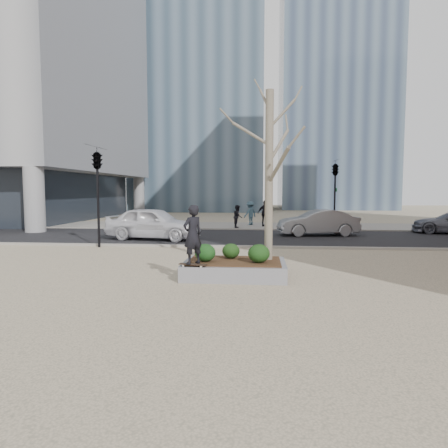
# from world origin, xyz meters

# --- Properties ---
(ground) EXTENTS (120.00, 120.00, 0.00)m
(ground) POSITION_xyz_m (0.00, 0.00, 0.00)
(ground) COLOR #BFAB8D
(ground) RESTS_ON ground
(street) EXTENTS (60.00, 8.00, 0.02)m
(street) POSITION_xyz_m (0.00, 10.00, 0.01)
(street) COLOR black
(street) RESTS_ON ground
(far_sidewalk) EXTENTS (60.00, 6.00, 0.02)m
(far_sidewalk) POSITION_xyz_m (0.00, 17.00, 0.01)
(far_sidewalk) COLOR gray
(far_sidewalk) RESTS_ON ground
(planter) EXTENTS (3.00, 2.00, 0.45)m
(planter) POSITION_xyz_m (1.00, 0.00, 0.23)
(planter) COLOR gray
(planter) RESTS_ON ground
(planter_mulch) EXTENTS (2.70, 1.70, 0.04)m
(planter_mulch) POSITION_xyz_m (1.00, 0.00, 0.47)
(planter_mulch) COLOR #382314
(planter_mulch) RESTS_ON planter
(sycamore_tree) EXTENTS (2.80, 2.80, 6.60)m
(sycamore_tree) POSITION_xyz_m (2.00, 0.30, 3.79)
(sycamore_tree) COLOR gray
(sycamore_tree) RESTS_ON planter_mulch
(shrub_left) EXTENTS (0.61, 0.61, 0.52)m
(shrub_left) POSITION_xyz_m (0.16, -0.28, 0.75)
(shrub_left) COLOR #143F16
(shrub_left) RESTS_ON planter_mulch
(shrub_middle) EXTENTS (0.53, 0.53, 0.45)m
(shrub_middle) POSITION_xyz_m (0.87, 0.33, 0.72)
(shrub_middle) COLOR #183811
(shrub_middle) RESTS_ON planter_mulch
(shrub_right) EXTENTS (0.63, 0.63, 0.53)m
(shrub_right) POSITION_xyz_m (1.72, -0.32, 0.76)
(shrub_right) COLOR #183310
(shrub_right) RESTS_ON planter_mulch
(skateboard) EXTENTS (0.80, 0.33, 0.08)m
(skateboard) POSITION_xyz_m (-0.10, -0.88, 0.49)
(skateboard) COLOR black
(skateboard) RESTS_ON planter
(skateboarder) EXTENTS (0.70, 0.70, 1.64)m
(skateboarder) POSITION_xyz_m (-0.10, -0.88, 1.34)
(skateboarder) COLOR black
(skateboarder) RESTS_ON skateboard
(police_car) EXTENTS (5.20, 2.80, 1.68)m
(police_car) POSITION_xyz_m (-3.79, 8.53, 0.86)
(police_car) COLOR white
(police_car) RESTS_ON street
(car_silver) EXTENTS (4.61, 2.18, 1.46)m
(car_silver) POSITION_xyz_m (4.98, 11.18, 0.75)
(car_silver) COLOR gray
(car_silver) RESTS_ON street
(pedestrian_a) EXTENTS (0.60, 0.76, 1.55)m
(pedestrian_a) POSITION_xyz_m (0.20, 15.35, 0.80)
(pedestrian_a) COLOR black
(pedestrian_a) RESTS_ON far_sidewalk
(pedestrian_b) EXTENTS (1.25, 1.26, 1.74)m
(pedestrian_b) POSITION_xyz_m (0.99, 17.67, 0.90)
(pedestrian_b) COLOR #395767
(pedestrian_b) RESTS_ON far_sidewalk
(pedestrian_c) EXTENTS (1.16, 0.73, 1.85)m
(pedestrian_c) POSITION_xyz_m (2.07, 16.55, 0.95)
(pedestrian_c) COLOR black
(pedestrian_c) RESTS_ON far_sidewalk
(traffic_light_near) EXTENTS (0.60, 2.48, 4.50)m
(traffic_light_near) POSITION_xyz_m (-5.50, 5.60, 2.25)
(traffic_light_near) COLOR black
(traffic_light_near) RESTS_ON ground
(traffic_light_far) EXTENTS (0.60, 2.48, 4.50)m
(traffic_light_far) POSITION_xyz_m (6.50, 14.60, 2.25)
(traffic_light_far) COLOR black
(traffic_light_far) RESTS_ON ground
(building_glass_a) EXTENTS (16.00, 16.00, 45.00)m
(building_glass_a) POSITION_xyz_m (-6.00, 42.00, 22.50)
(building_glass_a) COLOR slate
(building_glass_a) RESTS_ON ground
(building_glass_b) EXTENTS (15.00, 15.00, 55.00)m
(building_glass_b) POSITION_xyz_m (12.00, 48.00, 27.50)
(building_glass_b) COLOR slate
(building_glass_b) RESTS_ON ground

